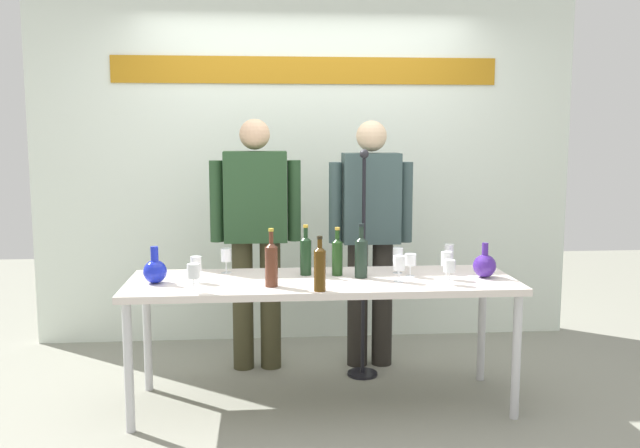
# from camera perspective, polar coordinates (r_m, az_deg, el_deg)

# --- Properties ---
(ground_plane) EXTENTS (10.00, 10.00, 0.00)m
(ground_plane) POSITION_cam_1_polar(r_m,az_deg,el_deg) (4.26, 0.17, -14.59)
(ground_plane) COLOR gray
(back_wall) EXTENTS (4.13, 0.11, 3.00)m
(back_wall) POSITION_cam_1_polar(r_m,az_deg,el_deg) (5.34, -1.12, 6.47)
(back_wall) COLOR white
(back_wall) RESTS_ON ground
(display_table) EXTENTS (2.25, 0.71, 0.76)m
(display_table) POSITION_cam_1_polar(r_m,az_deg,el_deg) (4.05, 0.18, -5.38)
(display_table) COLOR silver
(display_table) RESTS_ON ground
(decanter_blue_left) EXTENTS (0.13, 0.13, 0.21)m
(decanter_blue_left) POSITION_cam_1_polar(r_m,az_deg,el_deg) (4.03, -13.48, -3.76)
(decanter_blue_left) COLOR #1927BA
(decanter_blue_left) RESTS_ON display_table
(decanter_blue_right) EXTENTS (0.14, 0.14, 0.21)m
(decanter_blue_right) POSITION_cam_1_polar(r_m,az_deg,el_deg) (4.19, 13.45, -3.33)
(decanter_blue_right) COLOR #44238B
(decanter_blue_right) RESTS_ON display_table
(presenter_left) EXTENTS (0.61, 0.22, 1.70)m
(presenter_left) POSITION_cam_1_polar(r_m,az_deg,el_deg) (4.65, -5.33, -0.31)
(presenter_left) COLOR #3A3721
(presenter_left) RESTS_ON ground
(presenter_right) EXTENTS (0.57, 0.22, 1.69)m
(presenter_right) POSITION_cam_1_polar(r_m,az_deg,el_deg) (4.70, 4.20, -0.38)
(presenter_right) COLOR black
(presenter_right) RESTS_ON ground
(wine_bottle_0) EXTENTS (0.07, 0.07, 0.30)m
(wine_bottle_0) POSITION_cam_1_polar(r_m,az_deg,el_deg) (4.13, -1.19, -2.49)
(wine_bottle_0) COLOR #18331A
(wine_bottle_0) RESTS_ON display_table
(wine_bottle_1) EXTENTS (0.06, 0.06, 0.29)m
(wine_bottle_1) POSITION_cam_1_polar(r_m,az_deg,el_deg) (4.12, 1.44, -2.59)
(wine_bottle_1) COLOR #1F4018
(wine_bottle_1) RESTS_ON display_table
(wine_bottle_2) EXTENTS (0.08, 0.08, 0.32)m
(wine_bottle_2) POSITION_cam_1_polar(r_m,az_deg,el_deg) (4.06, 3.42, -2.59)
(wine_bottle_2) COLOR #1D2E22
(wine_bottle_2) RESTS_ON display_table
(wine_bottle_3) EXTENTS (0.06, 0.06, 0.30)m
(wine_bottle_3) POSITION_cam_1_polar(r_m,az_deg,el_deg) (3.71, -0.02, -3.58)
(wine_bottle_3) COLOR #492F0C
(wine_bottle_3) RESTS_ON display_table
(wine_bottle_4) EXTENTS (0.07, 0.07, 0.33)m
(wine_bottle_4) POSITION_cam_1_polar(r_m,az_deg,el_deg) (3.83, -4.04, -3.21)
(wine_bottle_4) COLOR #532B1B
(wine_bottle_4) RESTS_ON display_table
(wine_glass_left_0) EXTENTS (0.06, 0.06, 0.15)m
(wine_glass_left_0) POSITION_cam_1_polar(r_m,az_deg,el_deg) (3.99, -10.21, -3.32)
(wine_glass_left_0) COLOR white
(wine_glass_left_0) RESTS_ON display_table
(wine_glass_left_1) EXTENTS (0.06, 0.06, 0.15)m
(wine_glass_left_1) POSITION_cam_1_polar(r_m,az_deg,el_deg) (4.23, -7.77, -2.61)
(wine_glass_left_1) COLOR white
(wine_glass_left_1) RESTS_ON display_table
(wine_glass_left_2) EXTENTS (0.07, 0.07, 0.16)m
(wine_glass_left_2) POSITION_cam_1_polar(r_m,az_deg,el_deg) (3.74, -10.42, -3.90)
(wine_glass_left_2) COLOR white
(wine_glass_left_2) RESTS_ON display_table
(wine_glass_right_0) EXTENTS (0.06, 0.06, 0.16)m
(wine_glass_right_0) POSITION_cam_1_polar(r_m,az_deg,el_deg) (4.38, 10.61, -2.27)
(wine_glass_right_0) COLOR white
(wine_glass_right_0) RESTS_ON display_table
(wine_glass_right_1) EXTENTS (0.07, 0.07, 0.14)m
(wine_glass_right_1) POSITION_cam_1_polar(r_m,az_deg,el_deg) (3.95, 10.65, -3.49)
(wine_glass_right_1) COLOR white
(wine_glass_right_1) RESTS_ON display_table
(wine_glass_right_2) EXTENTS (0.07, 0.07, 0.16)m
(wine_glass_right_2) POSITION_cam_1_polar(r_m,az_deg,el_deg) (4.08, 10.43, -2.88)
(wine_glass_right_2) COLOR white
(wine_glass_right_2) RESTS_ON display_table
(wine_glass_right_3) EXTENTS (0.07, 0.07, 0.14)m
(wine_glass_right_3) POSITION_cam_1_polar(r_m,az_deg,el_deg) (4.13, 7.48, -2.98)
(wine_glass_right_3) COLOR white
(wine_glass_right_3) RESTS_ON display_table
(wine_glass_right_4) EXTENTS (0.06, 0.06, 0.16)m
(wine_glass_right_4) POSITION_cam_1_polar(r_m,az_deg,el_deg) (4.21, 6.45, -2.57)
(wine_glass_right_4) COLOR white
(wine_glass_right_4) RESTS_ON display_table
(wine_glass_right_5) EXTENTS (0.07, 0.07, 0.15)m
(wine_glass_right_5) POSITION_cam_1_polar(r_m,az_deg,el_deg) (3.98, 6.55, -3.26)
(wine_glass_right_5) COLOR white
(wine_glass_right_5) RESTS_ON display_table
(microphone_stand) EXTENTS (0.20, 0.20, 1.50)m
(microphone_stand) POSITION_cam_1_polar(r_m,az_deg,el_deg) (4.57, 3.58, -6.45)
(microphone_stand) COLOR black
(microphone_stand) RESTS_ON ground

